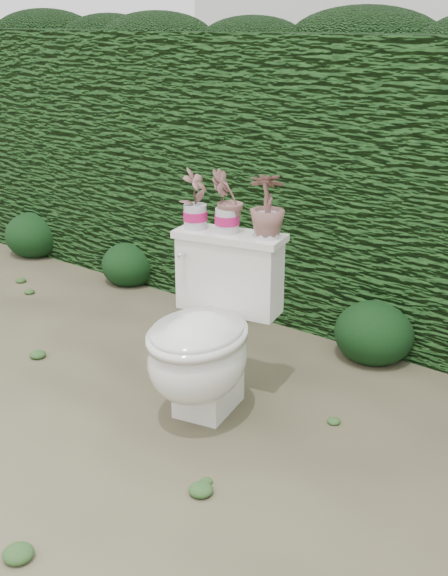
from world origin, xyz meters
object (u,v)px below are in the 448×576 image
Objects in this scene: potted_plant_center at (227,203)px; potted_plant_right at (267,207)px; toilet at (206,339)px; potted_plant_left at (195,200)px.

potted_plant_center is 0.98× the size of potted_plant_right.
toilet is 0.60m from potted_plant_center.
toilet is at bearing 32.86° from potted_plant_right.
potted_plant_left is 0.97× the size of potted_plant_center.
potted_plant_center is at bearing -82.15° from potted_plant_left.
potted_plant_left is at bearing 125.69° from toilet.
potted_plant_center reaches higher than toilet.
toilet is 2.92× the size of potted_plant_center.
toilet is at bearing 42.40° from potted_plant_center.
potted_plant_right is (0.34, 0.07, 0.01)m from potted_plant_left.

